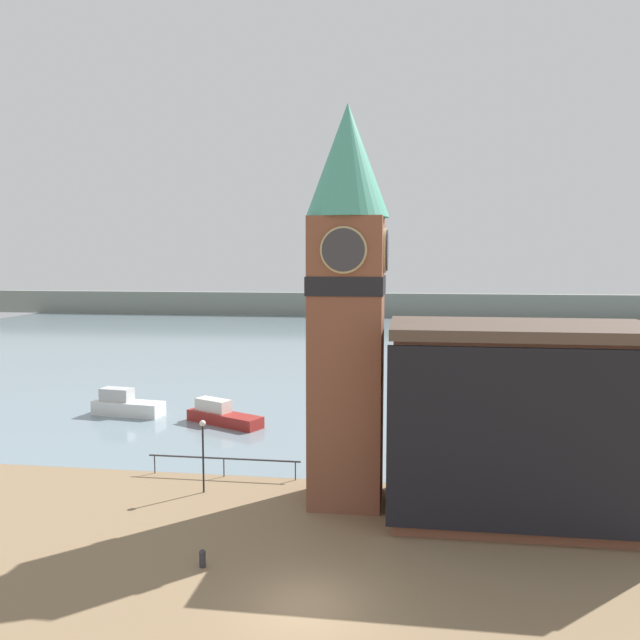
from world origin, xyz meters
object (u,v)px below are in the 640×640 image
Objects in this scene: pier_building at (520,421)px; boat_far at (126,405)px; clock_tower at (347,295)px; lamp_post at (203,442)px; boat_near at (222,415)px; mooring_bollard_near at (202,557)px.

pier_building is 31.56m from boat_far.
boat_far is at bearing 141.51° from clock_tower.
lamp_post is at bearing 179.54° from clock_tower.
boat_far is (-8.23, 1.50, 0.14)m from boat_near.
clock_tower reaches higher than mooring_bollard_near.
boat_near is at bearing -3.21° from boat_far.
boat_near is 21.84m from mooring_bollard_near.
lamp_post is (-15.76, 0.84, -1.91)m from pier_building.
boat_near is 1.64× the size of lamp_post.
boat_far is at bearing -164.31° from boat_near.
mooring_bollard_near is 0.19× the size of lamp_post.
pier_building reaches higher than lamp_post.
boat_near is at bearing 142.91° from pier_building.
boat_near is at bearing 128.22° from clock_tower.
boat_near is 13.92m from lamp_post.
pier_building is at bearing -5.39° from clock_tower.
boat_far is 18.83m from lamp_post.
boat_far is at bearing 127.18° from lamp_post.
lamp_post reaches higher than boat_near.
boat_near is 1.10× the size of boat_far.
pier_building reaches higher than boat_near.
pier_building reaches higher than mooring_bollard_near.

